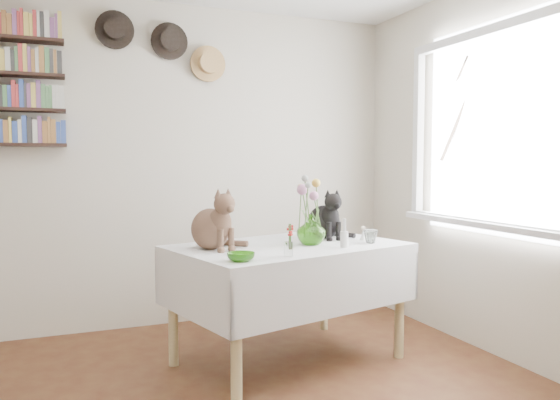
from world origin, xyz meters
name	(u,v)px	position (x,y,z in m)	size (l,w,h in m)	color
room	(240,170)	(0.00, 0.00, 1.25)	(4.08, 4.58, 2.58)	brown
window	(487,144)	(1.97, 0.80, 1.40)	(0.12, 1.52, 1.32)	white
dining_table	(289,274)	(0.68, 1.13, 0.57)	(1.60, 1.23, 0.76)	white
tabby_cat	(210,218)	(0.18, 1.16, 0.94)	(0.25, 0.32, 0.38)	brown
black_cat	(324,213)	(1.03, 1.32, 0.93)	(0.23, 0.29, 0.35)	black
flower_vase	(311,230)	(0.82, 1.08, 0.85)	(0.19, 0.19, 0.19)	#71C73D
green_bowl	(241,257)	(0.22, 0.69, 0.78)	(0.15, 0.15, 0.05)	#71C73D
drinking_glass	(371,236)	(1.20, 1.00, 0.80)	(0.09, 0.09, 0.09)	white
candlestick	(344,238)	(0.96, 0.90, 0.82)	(0.05, 0.05, 0.18)	white
berry_jar	(288,240)	(0.51, 0.73, 0.85)	(0.05, 0.05, 0.20)	white
porcelain_figurine	(363,234)	(1.23, 1.13, 0.80)	(0.05, 0.05, 0.10)	white
flower_bouquet	(310,191)	(0.81, 1.09, 1.10)	(0.17, 0.12, 0.39)	#4C7233
wall_hats	(166,45)	(0.12, 2.19, 2.17)	(0.98, 0.09, 0.48)	black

